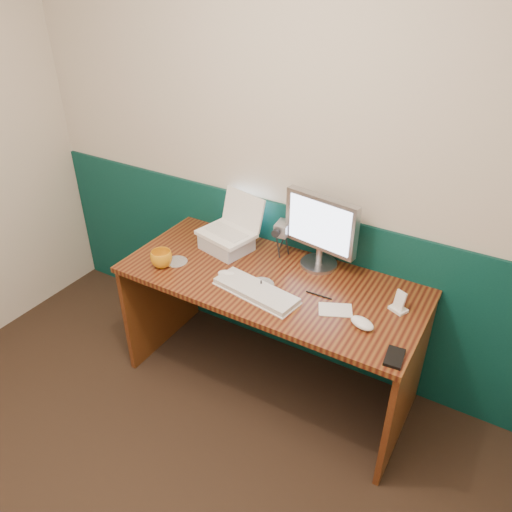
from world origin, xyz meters
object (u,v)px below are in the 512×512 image
Objects in this scene: mug at (162,259)px; camcorder at (283,239)px; monitor at (321,232)px; laptop at (226,216)px; desk at (270,334)px; keyboard at (256,291)px.

camcorder is (0.50, 0.44, 0.06)m from mug.
camcorder is (-0.22, -0.00, -0.11)m from monitor.
camcorder is (0.30, 0.11, -0.11)m from laptop.
desk is 0.42m from keyboard.
camcorder is at bearing 108.45° from keyboard.
monitor reaches higher than camcorder.
keyboard is at bearing -25.00° from laptop.
mug is (-0.20, -0.33, -0.16)m from laptop.
monitor is at bearing -6.54° from camcorder.
laptop is at bearing 58.17° from mug.
camcorder is at bearing -170.02° from monitor.
laptop is 2.51× the size of mug.
laptop reaches higher than keyboard.
keyboard is (0.00, -0.15, 0.39)m from desk.
desk is at bearing -113.70° from monitor.
mug is at bearing -139.46° from monitor.
mug is at bearing -146.19° from camcorder.
keyboard is at bearing 4.14° from mug.
monitor reaches higher than keyboard.
mug is 0.58× the size of camcorder.
monitor is at bearing 25.33° from laptop.
mug is at bearing -161.18° from desk.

